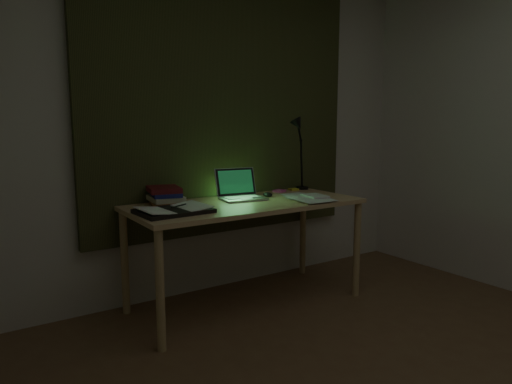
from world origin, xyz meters
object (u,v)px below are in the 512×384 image
book_stack (166,196)px  loose_papers (308,197)px  desk (247,254)px  open_textbook (174,210)px  laptop (243,184)px  desk_lamp (303,156)px

book_stack → loose_papers: book_stack is taller
book_stack → loose_papers: bearing=-17.5°
desk → loose_papers: size_ratio=4.97×
open_textbook → book_stack: bearing=73.9°
open_textbook → desk: bearing=4.9°
desk → book_stack: size_ratio=6.72×
desk → laptop: 0.49m
laptop → open_textbook: bearing=-155.5°
book_stack → open_textbook: bearing=-102.8°
loose_papers → desk: bearing=166.5°
laptop → loose_papers: laptop is taller
loose_papers → desk_lamp: (0.26, 0.39, 0.27)m
book_stack → laptop: bearing=-10.2°
desk → loose_papers: 0.61m
laptop → open_textbook: 0.64m
open_textbook → book_stack: (0.06, 0.28, 0.05)m
open_textbook → loose_papers: open_textbook is taller
open_textbook → desk_lamp: desk_lamp is taller
desk → open_textbook: bearing=-171.9°
desk → desk_lamp: (0.72, 0.28, 0.64)m
desk → desk_lamp: size_ratio=2.92×
desk → open_textbook: size_ratio=3.79×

